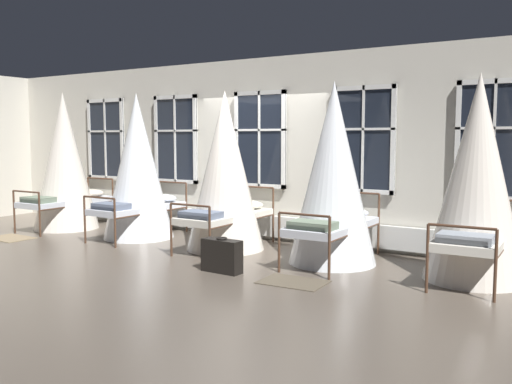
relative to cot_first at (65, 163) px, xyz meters
name	(u,v)px	position (x,y,z in m)	size (l,w,h in m)	color
ground	(226,249)	(3.82, 0.01, -1.29)	(23.68, 23.68, 0.00)	brown
back_wall_with_windows	(263,149)	(3.82, 1.15, 0.29)	(12.84, 0.10, 3.15)	beige
window_bank	(259,183)	(3.82, 1.03, -0.31)	(8.58, 0.10, 2.51)	black
cot_first	(65,163)	(0.00, 0.00, 0.00)	(1.24, 1.83, 2.65)	#4C3323
cot_second	(138,168)	(1.92, 0.01, -0.04)	(1.24, 1.83, 2.56)	#4C3323
cot_third	(225,173)	(3.81, -0.01, -0.07)	(1.24, 1.83, 2.51)	#4C3323
cot_fourth	(333,176)	(5.68, -0.02, -0.04)	(1.24, 1.82, 2.56)	#4C3323
cot_fifth	(477,180)	(7.57, 0.03, -0.04)	(1.24, 1.83, 2.57)	#4C3323
rug_first	(10,238)	(0.04, -1.27, -1.28)	(0.80, 0.56, 0.01)	#8E7A5B
rug_fourth	(293,282)	(5.71, -1.27, -1.28)	(0.80, 0.56, 0.01)	brown
suitcase_dark	(222,256)	(4.66, -1.31, -1.07)	(0.57, 0.24, 0.47)	black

